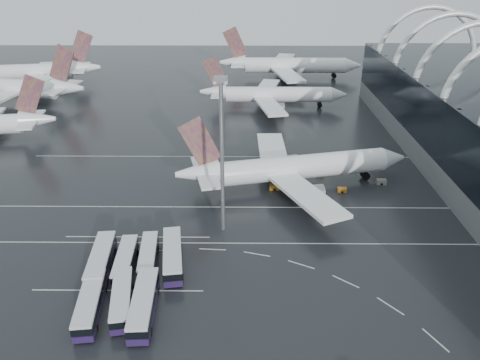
{
  "coord_description": "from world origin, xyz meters",
  "views": [
    {
      "loc": [
        -3.43,
        -76.54,
        49.52
      ],
      "look_at": [
        -4.23,
        11.08,
        7.0
      ],
      "focal_mm": 35.0,
      "sensor_mm": 36.0,
      "label": 1
    }
  ],
  "objects_px": {
    "airliner_main": "(291,168)",
    "airliner_gate_b": "(271,95)",
    "bus_row_far_c": "(144,304)",
    "gse_cart_belly_e": "(320,172)",
    "jet_remote_far": "(40,72)",
    "airliner_gate_c": "(288,66)",
    "gse_cart_belly_d": "(381,182)",
    "bus_row_near_d": "(173,255)",
    "floodlight_mast": "(222,139)",
    "bus_row_near_a": "(101,260)",
    "bus_row_near_b": "(125,261)",
    "bus_row_near_c": "(148,256)",
    "gse_cart_belly_c": "(275,187)",
    "bus_row_far_b": "(122,299)",
    "gse_cart_belly_a": "(342,190)",
    "jet_remote_mid": "(22,88)",
    "bus_row_far_a": "(90,303)"
  },
  "relations": [
    {
      "from": "floodlight_mast",
      "to": "gse_cart_belly_d",
      "type": "distance_m",
      "value": 46.1
    },
    {
      "from": "gse_cart_belly_a",
      "to": "gse_cart_belly_e",
      "type": "height_order",
      "value": "gse_cart_belly_e"
    },
    {
      "from": "airliner_main",
      "to": "gse_cart_belly_a",
      "type": "distance_m",
      "value": 12.66
    },
    {
      "from": "bus_row_near_c",
      "to": "gse_cart_belly_c",
      "type": "bearing_deg",
      "value": -45.01
    },
    {
      "from": "airliner_main",
      "to": "bus_row_near_b",
      "type": "height_order",
      "value": "airliner_main"
    },
    {
      "from": "bus_row_near_b",
      "to": "bus_row_far_c",
      "type": "distance_m",
      "value": 12.48
    },
    {
      "from": "jet_remote_mid",
      "to": "bus_row_near_b",
      "type": "xyz_separation_m",
      "value": [
        59.95,
        -99.0,
        -3.99
      ]
    },
    {
      "from": "bus_row_near_d",
      "to": "jet_remote_far",
      "type": "bearing_deg",
      "value": 21.52
    },
    {
      "from": "airliner_gate_b",
      "to": "bus_row_far_c",
      "type": "height_order",
      "value": "airliner_gate_b"
    },
    {
      "from": "jet_remote_far",
      "to": "bus_row_far_b",
      "type": "distance_m",
      "value": 150.22
    },
    {
      "from": "airliner_main",
      "to": "jet_remote_far",
      "type": "xyz_separation_m",
      "value": [
        -94.96,
        93.13,
        0.96
      ]
    },
    {
      "from": "bus_row_near_d",
      "to": "gse_cart_belly_e",
      "type": "bearing_deg",
      "value": -48.39
    },
    {
      "from": "airliner_main",
      "to": "gse_cart_belly_d",
      "type": "distance_m",
      "value": 22.17
    },
    {
      "from": "bus_row_near_d",
      "to": "gse_cart_belly_e",
      "type": "height_order",
      "value": "bus_row_near_d"
    },
    {
      "from": "gse_cart_belly_c",
      "to": "gse_cart_belly_e",
      "type": "bearing_deg",
      "value": 34.88
    },
    {
      "from": "bus_row_near_a",
      "to": "bus_row_near_c",
      "type": "xyz_separation_m",
      "value": [
        7.85,
        1.7,
        -0.26
      ]
    },
    {
      "from": "jet_remote_mid",
      "to": "gse_cart_belly_d",
      "type": "height_order",
      "value": "jet_remote_mid"
    },
    {
      "from": "airliner_main",
      "to": "jet_remote_mid",
      "type": "height_order",
      "value": "jet_remote_mid"
    },
    {
      "from": "bus_row_far_c",
      "to": "airliner_gate_c",
      "type": "bearing_deg",
      "value": -16.06
    },
    {
      "from": "jet_remote_mid",
      "to": "airliner_gate_b",
      "type": "bearing_deg",
      "value": -172.56
    },
    {
      "from": "bus_row_near_b",
      "to": "bus_row_near_d",
      "type": "distance_m",
      "value": 8.13
    },
    {
      "from": "airliner_main",
      "to": "bus_row_near_d",
      "type": "bearing_deg",
      "value": -140.54
    },
    {
      "from": "bus_row_near_b",
      "to": "gse_cart_belly_a",
      "type": "distance_m",
      "value": 52.24
    },
    {
      "from": "jet_remote_mid",
      "to": "gse_cart_belly_c",
      "type": "height_order",
      "value": "jet_remote_mid"
    },
    {
      "from": "airliner_gate_c",
      "to": "bus_row_far_a",
      "type": "distance_m",
      "value": 155.77
    },
    {
      "from": "airliner_gate_c",
      "to": "bus_row_far_a",
      "type": "bearing_deg",
      "value": -105.0
    },
    {
      "from": "airliner_main",
      "to": "airliner_gate_b",
      "type": "relative_size",
      "value": 1.07
    },
    {
      "from": "bus_row_near_a",
      "to": "gse_cart_belly_e",
      "type": "distance_m",
      "value": 58.71
    },
    {
      "from": "bus_row_far_c",
      "to": "gse_cart_belly_e",
      "type": "height_order",
      "value": "bus_row_far_c"
    },
    {
      "from": "floodlight_mast",
      "to": "bus_row_far_b",
      "type": "bearing_deg",
      "value": -122.55
    },
    {
      "from": "bus_row_near_a",
      "to": "gse_cart_belly_e",
      "type": "xyz_separation_m",
      "value": [
        43.64,
        39.25,
        -1.33
      ]
    },
    {
      "from": "gse_cart_belly_c",
      "to": "airliner_main",
      "type": "bearing_deg",
      "value": 20.77
    },
    {
      "from": "gse_cart_belly_c",
      "to": "jet_remote_far",
      "type": "bearing_deg",
      "value": 133.95
    },
    {
      "from": "gse_cart_belly_c",
      "to": "bus_row_far_b",
      "type": "bearing_deg",
      "value": -122.47
    },
    {
      "from": "gse_cart_belly_c",
      "to": "gse_cart_belly_e",
      "type": "height_order",
      "value": "gse_cart_belly_c"
    },
    {
      "from": "bus_row_far_c",
      "to": "floodlight_mast",
      "type": "relative_size",
      "value": 0.46
    },
    {
      "from": "bus_row_near_b",
      "to": "gse_cart_belly_d",
      "type": "distance_m",
      "value": 62.98
    },
    {
      "from": "bus_row_near_a",
      "to": "floodlight_mast",
      "type": "bearing_deg",
      "value": -62.55
    },
    {
      "from": "airliner_gate_c",
      "to": "bus_row_near_b",
      "type": "xyz_separation_m",
      "value": [
        -39.33,
        -138.88,
        -3.81
      ]
    },
    {
      "from": "gse_cart_belly_d",
      "to": "airliner_gate_b",
      "type": "bearing_deg",
      "value": 110.7
    },
    {
      "from": "floodlight_mast",
      "to": "airliner_gate_c",
      "type": "bearing_deg",
      "value": 79.68
    },
    {
      "from": "bus_row_near_d",
      "to": "bus_row_far_c",
      "type": "bearing_deg",
      "value": 159.86
    },
    {
      "from": "bus_row_near_b",
      "to": "bus_row_near_c",
      "type": "distance_m",
      "value": 3.99
    },
    {
      "from": "airliner_gate_b",
      "to": "bus_row_near_d",
      "type": "height_order",
      "value": "airliner_gate_b"
    },
    {
      "from": "bus_row_near_a",
      "to": "gse_cart_belly_a",
      "type": "height_order",
      "value": "bus_row_near_a"
    },
    {
      "from": "airliner_gate_c",
      "to": "bus_row_near_a",
      "type": "relative_size",
      "value": 4.3
    },
    {
      "from": "airliner_gate_c",
      "to": "gse_cart_belly_d",
      "type": "bearing_deg",
      "value": -81.81
    },
    {
      "from": "airliner_gate_b",
      "to": "jet_remote_mid",
      "type": "height_order",
      "value": "jet_remote_mid"
    },
    {
      "from": "bus_row_far_b",
      "to": "bus_row_near_d",
      "type": "bearing_deg",
      "value": -38.96
    },
    {
      "from": "bus_row_near_a",
      "to": "bus_row_far_c",
      "type": "distance_m",
      "value": 14.57
    }
  ]
}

